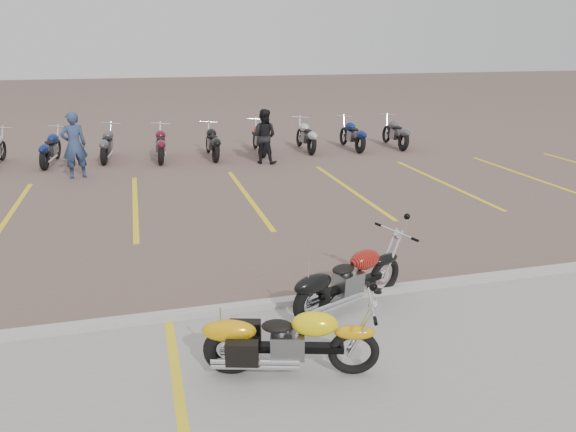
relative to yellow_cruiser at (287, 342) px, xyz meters
name	(u,v)px	position (x,y,z in m)	size (l,w,h in m)	color
ground	(290,254)	(1.04, 3.68, -0.42)	(100.00, 100.00, 0.00)	brown
concrete_apron	(400,401)	(1.04, -0.82, -0.41)	(60.00, 5.00, 0.01)	#9E9B93
curb	(326,298)	(1.04, 1.68, -0.36)	(60.00, 0.18, 0.12)	#ADAAA3
parking_stripes	(248,197)	(1.04, 7.68, -0.41)	(38.00, 5.50, 0.01)	yellow
yellow_cruiser	(287,342)	(0.00, 0.00, 0.00)	(1.98, 0.70, 0.84)	black
flame_cruiser	(347,283)	(1.24, 1.36, 0.00)	(1.94, 0.92, 0.84)	black
person_a	(74,145)	(-3.20, 10.88, 0.51)	(0.68, 0.44, 1.85)	navy
person_b	(264,136)	(2.31, 11.43, 0.43)	(0.82, 0.64, 1.69)	black
bg_bike_row	(159,142)	(-0.83, 12.91, 0.13)	(17.30, 2.04, 1.10)	black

